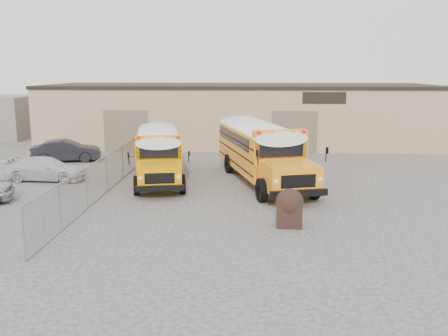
{
  "coord_description": "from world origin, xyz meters",
  "views": [
    {
      "loc": [
        0.87,
        -20.17,
        5.84
      ],
      "look_at": [
        -0.24,
        1.2,
        1.6
      ],
      "focal_mm": 40.0,
      "sensor_mm": 36.0,
      "label": 1
    }
  ],
  "objects_px": {
    "school_bus_left": "(158,136)",
    "school_bus_right": "(233,132)",
    "car_white": "(46,169)",
    "car_dark": "(66,151)",
    "tarp_bundle": "(289,207)"
  },
  "relations": [
    {
      "from": "school_bus_left",
      "to": "school_bus_right",
      "type": "relative_size",
      "value": 0.87
    },
    {
      "from": "school_bus_left",
      "to": "car_white",
      "type": "distance_m",
      "value": 8.13
    },
    {
      "from": "car_dark",
      "to": "tarp_bundle",
      "type": "bearing_deg",
      "value": -147.08
    },
    {
      "from": "tarp_bundle",
      "to": "car_white",
      "type": "bearing_deg",
      "value": 149.36
    },
    {
      "from": "school_bus_left",
      "to": "car_dark",
      "type": "xyz_separation_m",
      "value": [
        -5.77,
        -0.95,
        -0.86
      ]
    },
    {
      "from": "tarp_bundle",
      "to": "car_dark",
      "type": "distance_m",
      "value": 18.51
    },
    {
      "from": "school_bus_left",
      "to": "tarp_bundle",
      "type": "height_order",
      "value": "school_bus_left"
    },
    {
      "from": "school_bus_left",
      "to": "school_bus_right",
      "type": "xyz_separation_m",
      "value": [
        4.92,
        0.39,
        0.24
      ]
    },
    {
      "from": "car_white",
      "to": "tarp_bundle",
      "type": "bearing_deg",
      "value": -118.15
    },
    {
      "from": "school_bus_right",
      "to": "car_dark",
      "type": "distance_m",
      "value": 10.83
    },
    {
      "from": "school_bus_right",
      "to": "car_white",
      "type": "height_order",
      "value": "school_bus_right"
    },
    {
      "from": "car_white",
      "to": "car_dark",
      "type": "xyz_separation_m",
      "value": [
        -0.91,
        5.5,
        0.09
      ]
    },
    {
      "from": "tarp_bundle",
      "to": "car_dark",
      "type": "relative_size",
      "value": 0.34
    },
    {
      "from": "school_bus_left",
      "to": "tarp_bundle",
      "type": "bearing_deg",
      "value": -61.33
    },
    {
      "from": "tarp_bundle",
      "to": "car_dark",
      "type": "bearing_deg",
      "value": 136.02
    }
  ]
}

